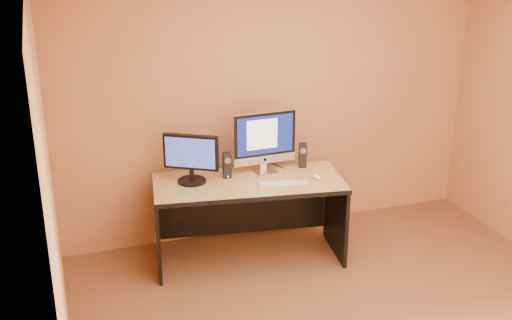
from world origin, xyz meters
The scene contains 10 objects.
walls centered at (0.00, 0.00, 1.30)m, with size 4.00×4.00×2.60m, color #AB6C45, non-canonical shape.
desk centered at (-0.42, 1.45, 0.37)m, with size 1.61×0.70×0.74m, color tan, non-canonical shape.
imac centered at (-0.21, 1.61, 1.02)m, with size 0.57×0.21×0.55m, color silver, non-canonical shape.
second_monitor centered at (-0.88, 1.59, 0.95)m, with size 0.48×0.24×0.42m, color black, non-canonical shape.
speaker_left centered at (-0.56, 1.60, 0.85)m, with size 0.07×0.07×0.22m, color black, non-canonical shape.
speaker_right centered at (0.14, 1.62, 0.85)m, with size 0.07×0.07×0.22m, color black, non-canonical shape.
keyboard centered at (-0.16, 1.28, 0.75)m, with size 0.43×0.12×0.02m, color silver.
mouse centered at (0.15, 1.32, 0.76)m, with size 0.06×0.10×0.04m, color silver.
cable_a centered at (-0.07, 1.73, 0.75)m, with size 0.01×0.01×0.22m, color black.
cable_b centered at (-0.20, 1.75, 0.75)m, with size 0.01×0.01×0.18m, color black.
Camera 1 is at (-1.97, -3.33, 2.85)m, focal length 45.00 mm.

